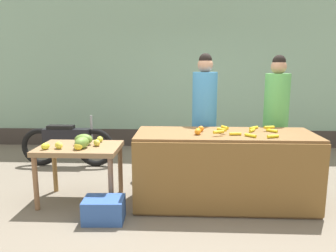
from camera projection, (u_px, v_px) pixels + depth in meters
name	position (u px, v px, depth m)	size (l,w,h in m)	color
ground_plane	(195.00, 202.00, 4.11)	(24.00, 24.00, 0.00)	#756B5B
market_wall_back	(191.00, 63.00, 6.76)	(9.38, 0.23, 3.54)	#8CB299
fruit_stall_counter	(224.00, 169.00, 3.99)	(2.14, 0.82, 0.90)	brown
side_table_wooden	(80.00, 154.00, 4.06)	(1.00, 0.68, 0.71)	olive
banana_bunch_pile	(248.00, 131.00, 3.90)	(0.81, 0.63, 0.07)	yellow
orange_pile	(199.00, 131.00, 3.87)	(0.12, 0.27, 0.08)	orange
mango_papaya_pile	(81.00, 142.00, 3.98)	(0.69, 0.54, 0.14)	yellow
vendor_woman_blue_shirt	(204.00, 120.00, 4.56)	(0.34, 0.34, 1.86)	#33333D
vendor_woman_green_shirt	(275.00, 121.00, 4.57)	(0.34, 0.34, 1.84)	#33333D
parked_motorcycle	(67.00, 143.00, 5.55)	(1.60, 0.18, 0.88)	black
produce_crate	(104.00, 210.00, 3.60)	(0.44, 0.32, 0.26)	#3359A5
produce_sack	(147.00, 166.00, 4.84)	(0.36, 0.30, 0.46)	tan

